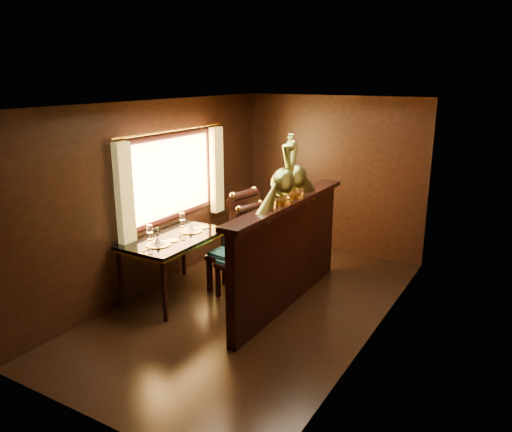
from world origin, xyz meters
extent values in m
plane|color=black|center=(0.00, 0.00, 0.00)|extent=(5.00, 5.00, 0.00)
cube|color=black|center=(0.00, 2.50, 1.25)|extent=(3.00, 0.04, 2.50)
cube|color=black|center=(0.00, -2.50, 1.25)|extent=(3.00, 0.04, 2.50)
cube|color=black|center=(-1.50, 0.00, 1.25)|extent=(0.04, 5.00, 2.50)
cube|color=black|center=(1.50, 0.00, 1.25)|extent=(0.04, 5.00, 2.50)
cube|color=beige|center=(0.00, 0.00, 2.50)|extent=(3.00, 5.00, 0.04)
cube|color=#FFC672|center=(-1.50, 0.30, 1.45)|extent=(0.01, 1.70, 1.05)
cube|color=yellow|center=(-1.40, -0.67, 1.40)|extent=(0.10, 0.22, 1.30)
cube|color=yellow|center=(-1.40, 1.27, 1.40)|extent=(0.10, 0.22, 1.30)
cylinder|color=gold|center=(-1.42, 0.30, 2.10)|extent=(0.03, 2.20, 0.03)
cube|color=black|center=(0.33, 0.30, 0.65)|extent=(0.12, 2.60, 1.30)
cube|color=#2F3216|center=(0.26, 0.30, 0.70)|extent=(0.02, 2.20, 0.95)
cube|color=black|center=(0.33, 0.30, 1.33)|extent=(0.26, 2.70, 0.06)
cube|color=black|center=(-1.05, -0.22, 0.80)|extent=(0.82, 1.36, 0.04)
cube|color=gold|center=(-1.05, -0.22, 0.77)|extent=(0.84, 1.38, 0.02)
cylinder|color=black|center=(-1.39, -0.84, 0.38)|extent=(0.06, 0.06, 0.76)
cylinder|color=black|center=(-0.70, -0.84, 0.38)|extent=(0.06, 0.06, 0.76)
cylinder|color=black|center=(-1.40, 0.39, 0.38)|extent=(0.06, 0.06, 0.76)
cylinder|color=black|center=(-0.71, 0.40, 0.38)|extent=(0.06, 0.06, 0.76)
cylinder|color=#BE7823|center=(-1.00, -0.57, 0.82)|extent=(0.30, 0.30, 0.01)
cone|color=silver|center=(-1.00, -0.57, 0.88)|extent=(0.11, 0.11, 0.10)
cylinder|color=#BE7823|center=(-1.00, 0.07, 0.82)|extent=(0.30, 0.30, 0.01)
cone|color=silver|center=(-1.00, 0.07, 0.88)|extent=(0.11, 0.11, 0.10)
cylinder|color=silver|center=(-1.38, -0.24, 0.85)|extent=(0.03, 0.03, 0.06)
cylinder|color=silver|center=(-1.36, -0.17, 0.85)|extent=(0.03, 0.03, 0.06)
cube|color=black|center=(-0.32, 0.18, 0.44)|extent=(0.54, 0.54, 0.06)
cube|color=#135357|center=(-0.32, 0.18, 0.49)|extent=(0.49, 0.49, 0.05)
cube|color=#135357|center=(-0.13, 0.14, 0.83)|extent=(0.11, 0.36, 0.59)
cube|color=black|center=(-0.55, 0.03, 0.21)|extent=(0.05, 0.05, 0.41)
cube|color=black|center=(-0.18, -0.05, 0.21)|extent=(0.05, 0.05, 0.41)
cube|color=black|center=(-0.47, 0.40, 0.21)|extent=(0.05, 0.05, 0.41)
cube|color=black|center=(-0.10, 0.32, 0.21)|extent=(0.05, 0.05, 0.41)
sphere|color=gold|center=(-0.17, -0.05, 1.27)|extent=(0.07, 0.07, 0.07)
sphere|color=gold|center=(-0.09, 0.32, 1.27)|extent=(0.07, 0.07, 0.07)
cube|color=black|center=(-0.50, 0.28, 0.48)|extent=(0.57, 0.57, 0.07)
cube|color=#135357|center=(-0.50, 0.28, 0.54)|extent=(0.51, 0.51, 0.05)
cube|color=#135357|center=(-0.28, 0.25, 0.91)|extent=(0.09, 0.40, 0.65)
cube|color=black|center=(-0.74, 0.10, 0.23)|extent=(0.05, 0.05, 0.45)
cube|color=black|center=(-0.32, 0.05, 0.23)|extent=(0.05, 0.05, 0.45)
cube|color=black|center=(-0.68, 0.52, 0.23)|extent=(0.05, 0.05, 0.45)
cube|color=black|center=(-0.27, 0.46, 0.23)|extent=(0.05, 0.05, 0.45)
sphere|color=gold|center=(-0.31, 0.05, 1.40)|extent=(0.08, 0.08, 0.08)
sphere|color=gold|center=(-0.26, 0.46, 1.40)|extent=(0.08, 0.08, 0.08)
camera|label=1|loc=(2.92, -4.89, 2.82)|focal=35.00mm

